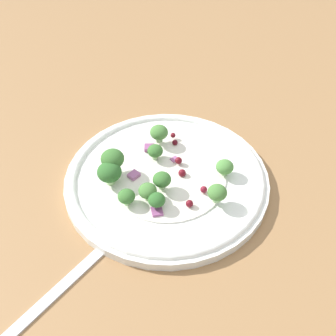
% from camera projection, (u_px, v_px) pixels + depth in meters
% --- Properties ---
extents(ground_plane, '(1.80, 1.80, 0.02)m').
position_uv_depth(ground_plane, '(158.00, 189.00, 0.54)').
color(ground_plane, olive).
extents(plate, '(0.26, 0.26, 0.02)m').
position_uv_depth(plate, '(168.00, 178.00, 0.53)').
color(plate, white).
rests_on(plate, ground_plane).
extents(dressing_pool, '(0.15, 0.15, 0.00)m').
position_uv_depth(dressing_pool, '(168.00, 176.00, 0.52)').
color(dressing_pool, white).
rests_on(dressing_pool, plate).
extents(broccoli_floret_0, '(0.02, 0.02, 0.02)m').
position_uv_depth(broccoli_floret_0, '(157.00, 200.00, 0.48)').
color(broccoli_floret_0, '#8EB77A').
rests_on(broccoli_floret_0, plate).
extents(broccoli_floret_1, '(0.02, 0.02, 0.02)m').
position_uv_depth(broccoli_floret_1, '(128.00, 197.00, 0.48)').
color(broccoli_floret_1, '#9EC684').
rests_on(broccoli_floret_1, plate).
extents(broccoli_floret_2, '(0.02, 0.02, 0.02)m').
position_uv_depth(broccoli_floret_2, '(158.00, 151.00, 0.54)').
color(broccoli_floret_2, '#8EB77A').
rests_on(broccoli_floret_2, plate).
extents(broccoli_floret_3, '(0.03, 0.03, 0.03)m').
position_uv_depth(broccoli_floret_3, '(111.00, 172.00, 0.50)').
color(broccoli_floret_3, '#ADD18E').
rests_on(broccoli_floret_3, plate).
extents(broccoli_floret_4, '(0.02, 0.02, 0.02)m').
position_uv_depth(broccoli_floret_4, '(226.00, 165.00, 0.52)').
color(broccoli_floret_4, '#8EB77A').
rests_on(broccoli_floret_4, plate).
extents(broccoli_floret_5, '(0.02, 0.02, 0.02)m').
position_uv_depth(broccoli_floret_5, '(149.00, 191.00, 0.49)').
color(broccoli_floret_5, '#ADD18E').
rests_on(broccoli_floret_5, plate).
extents(broccoli_floret_6, '(0.03, 0.03, 0.03)m').
position_uv_depth(broccoli_floret_6, '(114.00, 159.00, 0.51)').
color(broccoli_floret_6, '#9EC684').
rests_on(broccoli_floret_6, plate).
extents(broccoli_floret_7, '(0.02, 0.02, 0.02)m').
position_uv_depth(broccoli_floret_7, '(163.00, 180.00, 0.50)').
color(broccoli_floret_7, '#8EB77A').
rests_on(broccoli_floret_7, plate).
extents(broccoli_floret_8, '(0.02, 0.02, 0.02)m').
position_uv_depth(broccoli_floret_8, '(160.00, 133.00, 0.55)').
color(broccoli_floret_8, '#8EB77A').
rests_on(broccoli_floret_8, plate).
extents(broccoli_floret_9, '(0.02, 0.02, 0.02)m').
position_uv_depth(broccoli_floret_9, '(219.00, 193.00, 0.48)').
color(broccoli_floret_9, '#8EB77A').
rests_on(broccoli_floret_9, plate).
extents(cranberry_0, '(0.01, 0.01, 0.01)m').
position_uv_depth(cranberry_0, '(205.00, 189.00, 0.50)').
color(cranberry_0, maroon).
rests_on(cranberry_0, plate).
extents(cranberry_1, '(0.01, 0.01, 0.01)m').
position_uv_depth(cranberry_1, '(191.00, 204.00, 0.48)').
color(cranberry_1, maroon).
rests_on(cranberry_1, plate).
extents(cranberry_2, '(0.01, 0.01, 0.01)m').
position_uv_depth(cranberry_2, '(176.00, 142.00, 0.56)').
color(cranberry_2, '#4C0A14').
rests_on(cranberry_2, plate).
extents(cranberry_3, '(0.01, 0.01, 0.01)m').
position_uv_depth(cranberry_3, '(180.00, 161.00, 0.53)').
color(cranberry_3, maroon).
rests_on(cranberry_3, plate).
extents(cranberry_4, '(0.01, 0.01, 0.01)m').
position_uv_depth(cranberry_4, '(184.00, 175.00, 0.52)').
color(cranberry_4, maroon).
rests_on(cranberry_4, plate).
extents(cranberry_5, '(0.01, 0.01, 0.01)m').
position_uv_depth(cranberry_5, '(174.00, 135.00, 0.57)').
color(cranberry_5, maroon).
rests_on(cranberry_5, plate).
extents(onion_bit_0, '(0.01, 0.01, 0.00)m').
position_uv_depth(onion_bit_0, '(176.00, 160.00, 0.54)').
color(onion_bit_0, '#A35B93').
rests_on(onion_bit_0, plate).
extents(onion_bit_1, '(0.01, 0.01, 0.01)m').
position_uv_depth(onion_bit_1, '(151.00, 148.00, 0.55)').
color(onion_bit_1, '#934C84').
rests_on(onion_bit_1, plate).
extents(onion_bit_2, '(0.01, 0.02, 0.00)m').
position_uv_depth(onion_bit_2, '(161.00, 211.00, 0.48)').
color(onion_bit_2, '#934C84').
rests_on(onion_bit_2, plate).
extents(onion_bit_3, '(0.02, 0.02, 0.00)m').
position_uv_depth(onion_bit_3, '(135.00, 178.00, 0.52)').
color(onion_bit_3, '#A35B93').
rests_on(onion_bit_3, plate).
extents(fork, '(0.14, 0.15, 0.01)m').
position_uv_depth(fork, '(77.00, 274.00, 0.44)').
color(fork, silver).
rests_on(fork, ground_plane).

